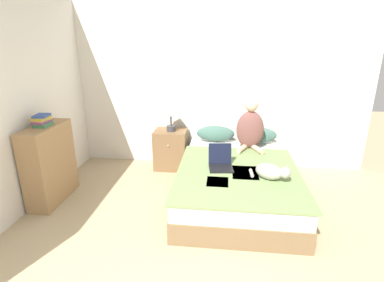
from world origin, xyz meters
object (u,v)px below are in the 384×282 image
Objects in this scene: table_lamp at (171,110)px; bookshelf at (50,164)px; nightstand at (171,149)px; cat_tabby at (271,172)px; person_sitting at (250,128)px; pillow_near at (215,133)px; pillow_far at (257,135)px; laptop_open at (221,163)px; bed at (237,182)px; book_stack_top at (42,120)px.

table_lamp reaches higher than bookshelf.
nightstand is 1.33× the size of table_lamp.
bookshelf reaches higher than cat_tabby.
person_sitting is 0.74× the size of bookshelf.
pillow_near reaches higher than cat_tabby.
person_sitting is 2.72m from bookshelf.
table_lamp is (-0.68, -0.09, 0.38)m from pillow_near.
pillow_far is 1.68× the size of laptop_open.
pillow_near is 0.79m from table_lamp.
laptop_open is 2.14m from bookshelf.
bed is 4.95× the size of cat_tabby.
cat_tabby is at bearing -88.27° from pillow_far.
person_sitting reaches higher than cat_tabby.
cat_tabby reaches higher than bed.
person_sitting is 2.73m from book_stack_top.
book_stack_top is (-2.53, -0.97, 0.30)m from person_sitting.
table_lamp reaches higher than pillow_far.
bed is 6.10× the size of laptop_open.
pillow_far is 1.16m from laptop_open.
table_lamp is at bearing 171.04° from person_sitting.
bookshelf is at bearing -159.11° from person_sitting.
nightstand is at bearing 139.74° from bed.
person_sitting is (0.18, 0.66, 0.54)m from bed.
bookshelf is (-2.03, -1.24, -0.08)m from pillow_near.
table_lamp is at bearing 40.67° from bookshelf.
pillow_far is 1.26× the size of table_lamp.
laptop_open is at bearing 6.02° from book_stack_top.
laptop_open is at bearing -179.05° from cat_tabby.
table_lamp is 0.48× the size of bookshelf.
book_stack_top reaches higher than laptop_open.
laptop_open reaches higher than cat_tabby.
table_lamp is 2.11× the size of book_stack_top.
bed is 4.57× the size of table_lamp.
pillow_near is 0.61m from person_sitting.
pillow_far is 0.95× the size of nightstand.
table_lamp is at bearing -47.85° from nightstand.
bed is 3.64× the size of pillow_near.
laptop_open is 0.75× the size of table_lamp.
pillow_far is 0.81× the size of person_sitting.
bookshelf is at bearing -148.46° from pillow_near.
person_sitting is at bearing -9.68° from nightstand.
bookshelf is (-2.53, -0.97, -0.27)m from person_sitting.
cat_tabby is at bearing -1.36° from bookshelf.
bed is 1.50m from table_lamp.
bed is at bearing 7.43° from bookshelf.
book_stack_top is at bearing -139.20° from table_lamp.
pillow_near is 1.48m from cat_tabby.
person_sitting reaches higher than laptop_open.
book_stack_top is at bearing -148.34° from pillow_near.
nightstand is 0.63× the size of bookshelf.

